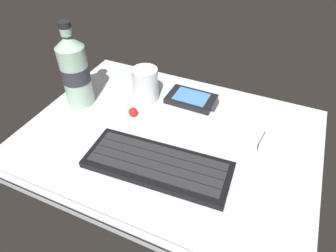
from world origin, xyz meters
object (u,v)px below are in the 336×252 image
Objects in this scene: handheld_device at (192,99)px; juice_cup at (145,86)px; charger_block at (279,146)px; trackball_mouse at (133,112)px; water_bottle at (75,71)px; keyboard at (158,165)px.

handheld_device is 1.52× the size of juice_cup.
charger_block reaches higher than trackball_mouse.
charger_block is (22.79, -8.86, 0.47)cm from handheld_device.
handheld_device is 0.62× the size of water_bottle.
water_bottle reaches higher than juice_cup.
trackball_mouse is at bearing -176.14° from charger_block.
keyboard is 13.45× the size of trackball_mouse.
keyboard is 2.29× the size of handheld_device.
juice_cup reaches higher than charger_block.
charger_block is (21.09, 14.70, 0.39)cm from keyboard.
keyboard is 1.42× the size of water_bottle.
charger_block is at bearing 3.86° from trackball_mouse.
water_bottle is at bearing -150.86° from juice_cup.
keyboard reaches higher than handheld_device.
juice_cup is (-12.89, 20.01, 3.10)cm from keyboard.
trackball_mouse is at bearing -86.52° from juice_cup.
keyboard is 3.48× the size of juice_cup.
juice_cup reaches higher than trackball_mouse.
juice_cup reaches higher than handheld_device.
charger_block reaches higher than handheld_device.
juice_cup is 34.50cm from charger_block.
charger_block is at bearing 34.88° from keyboard.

